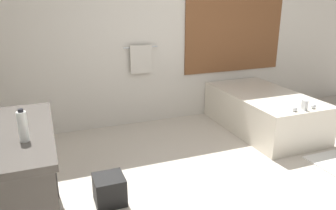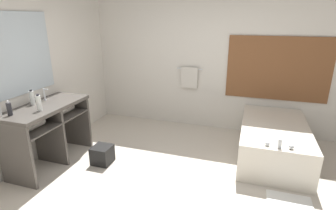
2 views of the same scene
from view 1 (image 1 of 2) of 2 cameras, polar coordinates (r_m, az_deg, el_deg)
name	(u,v)px [view 1 (image 1 of 2)]	position (r m, az deg, el deg)	size (l,w,h in m)	color
ground_plane	(237,195)	(3.36, 12.01, -15.09)	(16.00, 16.00, 0.00)	beige
wall_back_with_blinds	(162,32)	(4.85, -1.11, 12.64)	(7.40, 0.13, 2.70)	silver
vanity_counter	(16,163)	(2.73, -25.02, -9.12)	(0.59, 1.26, 0.91)	#4C4742
bathtub	(263,109)	(4.87, 16.18, -0.75)	(0.96, 1.73, 0.65)	silver
water_bottle_1	(23,126)	(2.37, -23.95, -3.38)	(0.06, 0.06, 0.23)	silver
waste_bin	(110,190)	(3.17, -10.15, -14.32)	(0.28, 0.28, 0.27)	black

